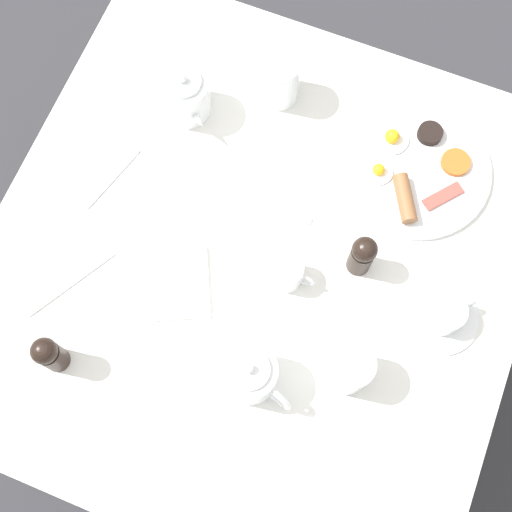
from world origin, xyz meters
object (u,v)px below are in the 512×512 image
breakfast_plate (415,169)px  pepper_grinder (362,255)px  spoon_for_tea (273,207)px  wine_glass_spare (349,368)px  creamer_jug (287,273)px  water_glass_short (279,79)px  teapot_near (250,375)px  knife_by_plate (71,283)px  salt_grinder (49,354)px  teacup_with_saucer_left (443,314)px  teapot_far (185,95)px  fork_by_plate (112,177)px  napkin_folded (181,283)px

breakfast_plate → pepper_grinder: bearing=-99.9°
pepper_grinder → spoon_for_tea: 0.21m
wine_glass_spare → creamer_jug: bearing=142.0°
water_glass_short → wine_glass_spare: water_glass_short is taller
teapot_near → creamer_jug: teapot_near is taller
teapot_near → pepper_grinder: 0.30m
teapot_near → spoon_for_tea: bearing=-57.6°
knife_by_plate → breakfast_plate: bearing=41.0°
salt_grinder → water_glass_short: bearing=75.2°
teacup_with_saucer_left → knife_by_plate: bearing=-163.7°
teacup_with_saucer_left → water_glass_short: 0.56m
knife_by_plate → pepper_grinder: bearing=25.5°
teapot_far → knife_by_plate: 0.44m
teacup_with_saucer_left → fork_by_plate: (-0.70, 0.03, -0.02)m
water_glass_short → knife_by_plate: size_ratio=0.66×
teapot_near → teapot_far: same height
water_glass_short → pepper_grinder: 0.40m
salt_grinder → teapot_far: bearing=88.7°
creamer_jug → napkin_folded: creamer_jug is taller
water_glass_short → fork_by_plate: (-0.24, -0.30, -0.06)m
teapot_far → pepper_grinder: bearing=19.9°
teapot_near → napkin_folded: size_ratio=1.07×
teapot_near → salt_grinder: size_ratio=1.55×
fork_by_plate → teapot_near: bearing=-33.6°
fork_by_plate → knife_by_plate: bearing=-85.0°
salt_grinder → napkin_folded: (0.15, 0.22, -0.06)m
teapot_near → teapot_far: size_ratio=1.25×
breakfast_plate → napkin_folded: breakfast_plate is taller
breakfast_plate → fork_by_plate: 0.61m
spoon_for_tea → knife_by_plate: bearing=-136.5°
creamer_jug → fork_by_plate: size_ratio=0.56×
knife_by_plate → napkin_folded: bearing=21.1°
breakfast_plate → creamer_jug: (-0.16, -0.30, 0.02)m
wine_glass_spare → knife_by_plate: (-0.55, -0.03, -0.05)m
pepper_grinder → teapot_far: bearing=156.5°
teapot_far → wine_glass_spare: size_ratio=1.39×
breakfast_plate → spoon_for_tea: (-0.24, -0.18, -0.01)m
teapot_near → creamer_jug: bearing=-69.9°
water_glass_short → knife_by_plate: 0.58m
napkin_folded → teapot_far: bearing=111.6°
fork_by_plate → spoon_for_tea: same height
teapot_far → pepper_grinder: size_ratio=1.24×
breakfast_plate → teapot_far: size_ratio=2.05×
teapot_far → pepper_grinder: teapot_far is taller
salt_grinder → teacup_with_saucer_left: bearing=28.2°
teapot_near → teacup_with_saucer_left: size_ratio=1.24×
pepper_grinder → fork_by_plate: pepper_grinder is taller
knife_by_plate → creamer_jug: bearing=23.1°
napkin_folded → creamer_jug: bearing=25.2°
water_glass_short → fork_by_plate: size_ratio=0.74×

